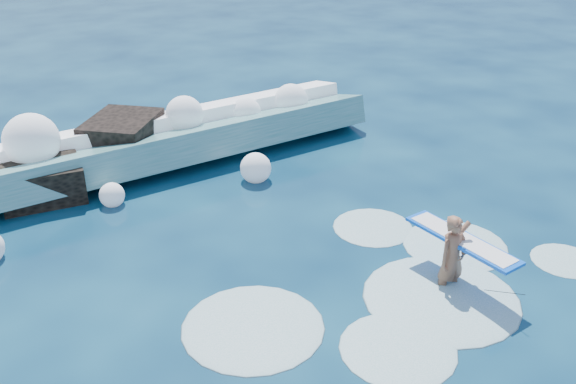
# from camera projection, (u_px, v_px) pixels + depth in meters

# --- Properties ---
(ground) EXTENTS (200.00, 200.00, 0.00)m
(ground) POSITION_uv_depth(u_px,v_px,m) (281.00, 301.00, 12.91)
(ground) COLOR #07203A
(ground) RESTS_ON ground
(breaking_wave) EXTENTS (17.94, 2.80, 1.55)m
(breaking_wave) POSITION_uv_depth(u_px,v_px,m) (82.00, 161.00, 17.81)
(breaking_wave) COLOR teal
(breaking_wave) RESTS_ON ground
(rock_cluster) EXTENTS (8.78, 3.59, 1.58)m
(rock_cluster) POSITION_uv_depth(u_px,v_px,m) (19.00, 174.00, 17.11)
(rock_cluster) COLOR black
(rock_cluster) RESTS_ON ground
(surfer_with_board) EXTENTS (0.99, 3.04, 1.93)m
(surfer_with_board) POSITION_uv_depth(u_px,v_px,m) (455.00, 255.00, 13.12)
(surfer_with_board) COLOR #8E5B42
(surfer_with_board) RESTS_ON ground
(wave_spray) EXTENTS (15.42, 4.42, 2.20)m
(wave_spray) POSITION_uv_depth(u_px,v_px,m) (60.00, 152.00, 17.20)
(wave_spray) COLOR white
(wave_spray) RESTS_ON ground
(surf_foam) EXTENTS (9.08, 5.71, 0.16)m
(surf_foam) POSITION_uv_depth(u_px,v_px,m) (396.00, 292.00, 13.18)
(surf_foam) COLOR silver
(surf_foam) RESTS_ON ground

